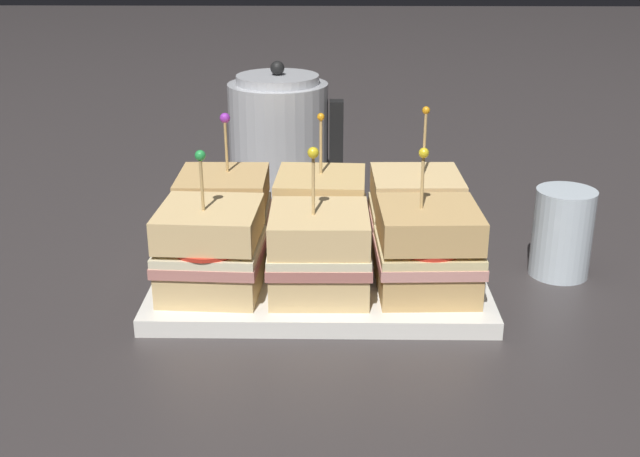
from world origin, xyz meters
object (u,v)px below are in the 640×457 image
object	(u,v)px
sandwich_front_center	(321,252)
sandwich_back_center	(318,213)
kettle_steel	(279,136)
sandwich_back_left	(224,213)
sandwich_back_right	(415,213)
sandwich_front_right	(428,250)
serving_platter	(320,276)
drinking_glass	(562,233)
sandwich_front_left	(211,250)

from	to	relation	value
sandwich_front_center	sandwich_back_center	xyz separation A→B (m)	(-0.00, 0.11, 0.00)
sandwich_back_center	kettle_steel	size ratio (longest dim) A/B	0.83
sandwich_back_left	sandwich_back_right	bearing A→B (deg)	0.78
sandwich_front_right	sandwich_front_center	bearing A→B (deg)	-178.35
serving_platter	sandwich_front_center	size ratio (longest dim) A/B	2.28
sandwich_front_right	drinking_glass	size ratio (longest dim) A/B	1.52
sandwich_front_center	sandwich_back_center	world-z (taller)	sandwich_back_center
kettle_steel	sandwich_back_center	bearing A→B (deg)	-77.03
serving_platter	sandwich_back_center	bearing A→B (deg)	92.72
sandwich_back_right	drinking_glass	distance (m)	0.17
sandwich_front_left	sandwich_back_center	size ratio (longest dim) A/B	0.95
sandwich_back_left	sandwich_back_center	distance (m)	0.11
sandwich_front_right	kettle_steel	world-z (taller)	kettle_steel
serving_platter	sandwich_front_right	distance (m)	0.13
sandwich_front_center	sandwich_back_center	distance (m)	0.11
sandwich_front_center	drinking_glass	distance (m)	0.28
sandwich_front_right	drinking_glass	distance (m)	0.18
sandwich_front_left	sandwich_front_right	xyz separation A→B (m)	(0.22, 0.00, -0.00)
serving_platter	sandwich_back_right	world-z (taller)	sandwich_back_right
drinking_glass	serving_platter	bearing A→B (deg)	-173.55
kettle_steel	sandwich_front_right	bearing A→B (deg)	-64.96
drinking_glass	sandwich_front_left	bearing A→B (deg)	-167.28
sandwich_back_right	kettle_steel	world-z (taller)	kettle_steel
sandwich_front_left	sandwich_front_center	world-z (taller)	sandwich_front_center
sandwich_front_center	sandwich_back_left	size ratio (longest dim) A/B	0.97
sandwich_front_center	sandwich_back_center	size ratio (longest dim) A/B	0.97
sandwich_back_center	drinking_glass	xyz separation A→B (m)	(0.27, -0.02, -0.01)
sandwich_front_right	kettle_steel	size ratio (longest dim) A/B	0.79
sandwich_front_left	sandwich_back_left	distance (m)	0.11
serving_platter	sandwich_back_left	bearing A→B (deg)	153.61
sandwich_front_left	sandwich_front_center	size ratio (longest dim) A/B	0.98
sandwich_back_left	kettle_steel	size ratio (longest dim) A/B	0.83
drinking_glass	sandwich_front_center	bearing A→B (deg)	-162.06
sandwich_front_left	sandwich_back_center	bearing A→B (deg)	45.52
sandwich_back_right	sandwich_front_center	bearing A→B (deg)	-132.98
serving_platter	kettle_steel	size ratio (longest dim) A/B	1.84
serving_platter	sandwich_back_left	size ratio (longest dim) A/B	2.23
sandwich_back_right	sandwich_front_right	bearing A→B (deg)	-89.11
sandwich_front_left	sandwich_back_right	bearing A→B (deg)	27.39
sandwich_back_center	kettle_steel	bearing A→B (deg)	102.97
sandwich_front_left	sandwich_back_right	xyz separation A→B (m)	(0.22, 0.11, -0.00)
sandwich_back_left	serving_platter	bearing A→B (deg)	-26.39
sandwich_front_center	sandwich_back_left	distance (m)	0.16
kettle_steel	drinking_glass	xyz separation A→B (m)	(0.34, -0.29, -0.03)
sandwich_front_left	kettle_steel	world-z (taller)	kettle_steel
sandwich_front_center	sandwich_front_left	bearing A→B (deg)	179.52
sandwich_front_left	sandwich_back_left	world-z (taller)	sandwich_back_left
sandwich_front_center	sandwich_back_left	world-z (taller)	sandwich_back_left
sandwich_back_center	sandwich_back_right	world-z (taller)	sandwich_back_right
sandwich_front_left	drinking_glass	bearing A→B (deg)	12.72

